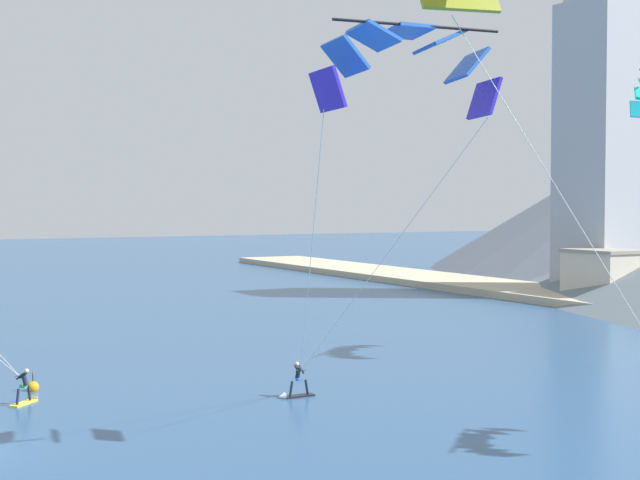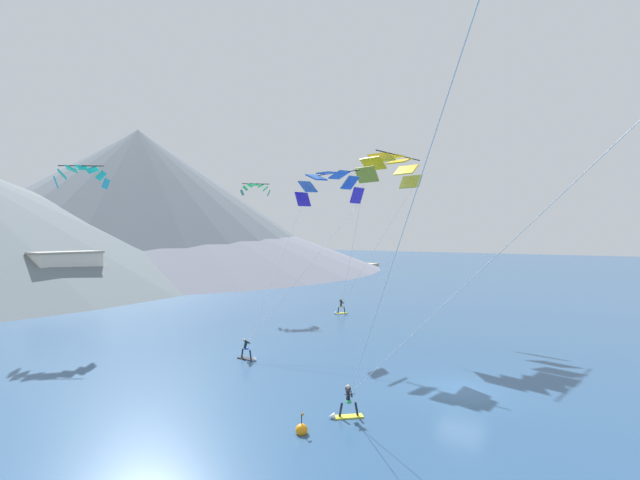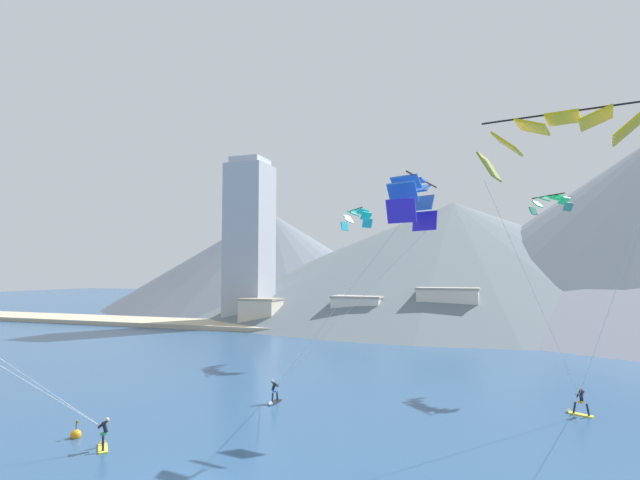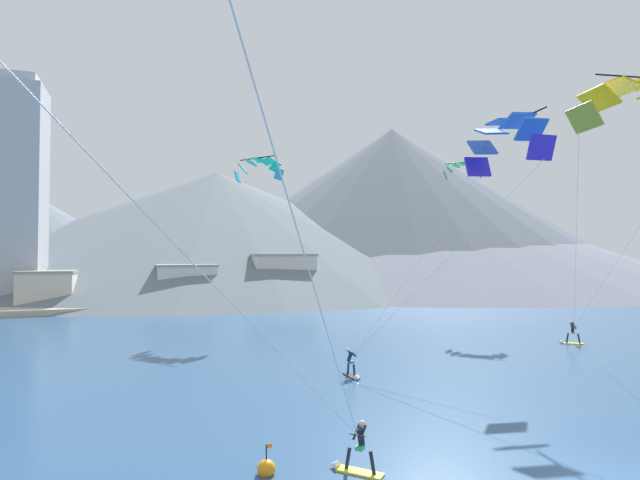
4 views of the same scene
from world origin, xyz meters
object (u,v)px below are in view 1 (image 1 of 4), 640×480
Objects in this scene: kitesurfer_mid_center at (27,393)px; parafoil_kite_near_trail at (408,61)px; race_marker_buoy at (33,387)px; kitesurfer_near_trail at (294,388)px.

parafoil_kite_near_trail reaches higher than kitesurfer_mid_center.
kitesurfer_mid_center is 2.66m from race_marker_buoy.
parafoil_kite_near_trail is 13.25× the size of race_marker_buoy.
parafoil_kite_near_trail reaches higher than kitesurfer_near_trail.
parafoil_kite_near_trail is (14.23, 10.22, 13.14)m from kitesurfer_mid_center.
kitesurfer_mid_center is at bearing -15.76° from race_marker_buoy.
race_marker_buoy is (-2.54, 0.72, -0.28)m from kitesurfer_mid_center.
kitesurfer_near_trail is 11.66m from kitesurfer_mid_center.
parafoil_kite_near_trail is (9.71, -0.52, 13.15)m from kitesurfer_near_trail.
race_marker_buoy is at bearing 164.24° from kitesurfer_mid_center.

